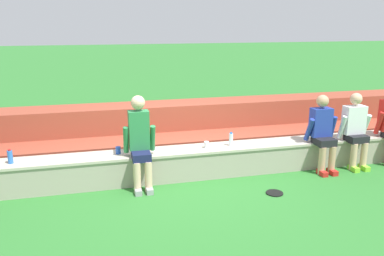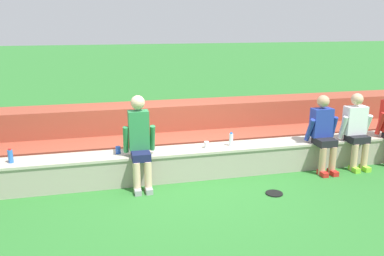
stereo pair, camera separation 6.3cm
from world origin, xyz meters
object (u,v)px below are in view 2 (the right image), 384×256
water_bottle_mid_left (231,139)px  person_far_right (356,129)px  person_right_of_center (323,132)px  plastic_cup_left_end (207,145)px  person_center (140,140)px  water_bottle_near_right (10,156)px  plastic_cup_right_end (118,150)px  frisbee (274,193)px

water_bottle_mid_left → person_far_right: bearing=-6.3°
person_right_of_center → plastic_cup_left_end: (-1.97, 0.24, -0.15)m
person_center → water_bottle_mid_left: bearing=7.9°
person_far_right → plastic_cup_left_end: person_far_right is taller
person_far_right → water_bottle_near_right: 5.58m
person_center → person_right_of_center: bearing=-0.8°
water_bottle_near_right → plastic_cup_left_end: (2.97, 0.00, -0.05)m
plastic_cup_right_end → frisbee: 2.47m
water_bottle_near_right → plastic_cup_right_end: size_ratio=1.89×
person_far_right → frisbee: 2.08m
water_bottle_near_right → frisbee: (3.74, -0.95, -0.57)m
person_far_right → water_bottle_near_right: bearing=177.7°
water_bottle_mid_left → frisbee: (0.35, -0.97, -0.58)m
plastic_cup_left_end → person_right_of_center: bearing=-6.9°
person_center → person_far_right: (3.71, -0.03, -0.05)m
person_right_of_center → plastic_cup_right_end: 3.40m
person_far_right → plastic_cup_right_end: person_far_right is taller
person_right_of_center → plastic_cup_left_end: 1.99m
frisbee → water_bottle_mid_left: bearing=110.0°
water_bottle_mid_left → plastic_cup_right_end: bearing=178.9°
person_center → frisbee: person_center is taller
frisbee → plastic_cup_right_end: bearing=155.4°
person_right_of_center → frisbee: (-1.19, -0.72, -0.68)m
person_right_of_center → water_bottle_near_right: person_right_of_center is taller
person_right_of_center → frisbee: person_right_of_center is taller
person_center → plastic_cup_left_end: 1.14m
water_bottle_near_right → plastic_cup_right_end: 1.55m
plastic_cup_left_end → water_bottle_near_right: bearing=-179.9°
water_bottle_mid_left → frisbee: 1.18m
water_bottle_mid_left → frisbee: bearing=-70.0°
person_center → frisbee: (1.88, -0.76, -0.74)m
person_right_of_center → person_far_right: person_far_right is taller
water_bottle_mid_left → water_bottle_near_right: bearing=-179.7°
plastic_cup_right_end → person_far_right: bearing=-3.9°
frisbee → person_center: bearing=158.0°
water_bottle_mid_left → plastic_cup_right_end: water_bottle_mid_left is taller
plastic_cup_left_end → plastic_cup_right_end: bearing=177.9°
water_bottle_mid_left → water_bottle_near_right: water_bottle_mid_left is taller
person_right_of_center → frisbee: 1.54m
person_right_of_center → frisbee: bearing=-148.9°
water_bottle_mid_left → person_right_of_center: bearing=-9.4°
water_bottle_mid_left → plastic_cup_right_end: 1.85m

